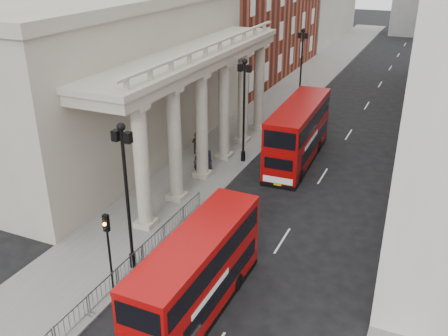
# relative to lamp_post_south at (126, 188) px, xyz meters

# --- Properties ---
(ground) EXTENTS (260.00, 260.00, 0.00)m
(ground) POSITION_rel_lamp_post_south_xyz_m (0.60, -4.00, -4.91)
(ground) COLOR black
(ground) RESTS_ON ground
(sidewalk_west) EXTENTS (6.00, 140.00, 0.12)m
(sidewalk_west) POSITION_rel_lamp_post_south_xyz_m (-2.40, 26.00, -4.85)
(sidewalk_west) COLOR slate
(sidewalk_west) RESTS_ON ground
(sidewalk_east) EXTENTS (3.00, 140.00, 0.12)m
(sidewalk_east) POSITION_rel_lamp_post_south_xyz_m (14.10, 26.00, -4.85)
(sidewalk_east) COLOR slate
(sidewalk_east) RESTS_ON ground
(kerb) EXTENTS (0.20, 140.00, 0.14)m
(kerb) POSITION_rel_lamp_post_south_xyz_m (0.55, 26.00, -4.84)
(kerb) COLOR slate
(kerb) RESTS_ON ground
(portico_building) EXTENTS (9.00, 28.00, 12.00)m
(portico_building) POSITION_rel_lamp_post_south_xyz_m (-9.90, 14.00, 1.09)
(portico_building) COLOR #9E9885
(portico_building) RESTS_ON ground
(lamp_post_south) EXTENTS (1.05, 0.44, 8.32)m
(lamp_post_south) POSITION_rel_lamp_post_south_xyz_m (0.00, 0.00, 0.00)
(lamp_post_south) COLOR black
(lamp_post_south) RESTS_ON sidewalk_west
(lamp_post_mid) EXTENTS (1.05, 0.44, 8.32)m
(lamp_post_mid) POSITION_rel_lamp_post_south_xyz_m (0.00, 16.00, 0.00)
(lamp_post_mid) COLOR black
(lamp_post_mid) RESTS_ON sidewalk_west
(lamp_post_north) EXTENTS (1.05, 0.44, 8.32)m
(lamp_post_north) POSITION_rel_lamp_post_south_xyz_m (0.00, 32.00, 0.00)
(lamp_post_north) COLOR black
(lamp_post_north) RESTS_ON sidewalk_west
(traffic_light) EXTENTS (0.28, 0.33, 4.30)m
(traffic_light) POSITION_rel_lamp_post_south_xyz_m (0.10, -2.02, -1.80)
(traffic_light) COLOR black
(traffic_light) RESTS_ON sidewalk_west
(crowd_barriers) EXTENTS (0.50, 18.75, 1.10)m
(crowd_barriers) POSITION_rel_lamp_post_south_xyz_m (0.25, -1.77, -4.24)
(crowd_barriers) COLOR gray
(crowd_barriers) RESTS_ON sidewalk_west
(bus_near) EXTENTS (2.48, 9.77, 4.21)m
(bus_near) POSITION_rel_lamp_post_south_xyz_m (4.81, -1.63, -2.71)
(bus_near) COLOR #9D0707
(bus_near) RESTS_ON ground
(bus_far) EXTENTS (3.09, 11.23, 4.81)m
(bus_far) POSITION_rel_lamp_post_south_xyz_m (3.91, 18.04, -2.40)
(bus_far) COLOR #8E0606
(bus_far) RESTS_ON ground
(pedestrian_a) EXTENTS (0.82, 0.69, 1.90)m
(pedestrian_a) POSITION_rel_lamp_post_south_xyz_m (-2.13, 12.14, -3.84)
(pedestrian_a) COLOR black
(pedestrian_a) RESTS_ON sidewalk_west
(pedestrian_b) EXTENTS (0.92, 0.72, 1.88)m
(pedestrian_b) POSITION_rel_lamp_post_south_xyz_m (-4.17, 15.85, -3.85)
(pedestrian_b) COLOR black
(pedestrian_b) RESTS_ON sidewalk_west
(pedestrian_c) EXTENTS (0.99, 0.76, 1.79)m
(pedestrian_c) POSITION_rel_lamp_post_south_xyz_m (-1.65, 12.89, -3.90)
(pedestrian_c) COLOR black
(pedestrian_c) RESTS_ON sidewalk_west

